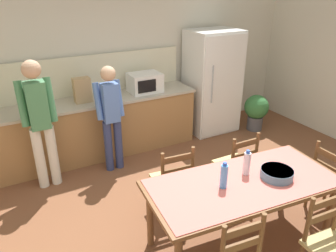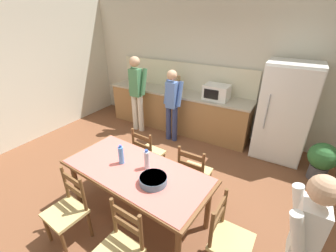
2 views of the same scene
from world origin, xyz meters
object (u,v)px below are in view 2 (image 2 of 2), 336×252
object	(u,v)px
dining_table	(136,175)
serving_bowl	(153,180)
chair_side_near_right	(119,250)
person_at_counter	(172,103)
bottle_near_centre	(121,155)
potted_plant	(322,159)
chair_head_end	(228,239)
bottle_off_centre	(147,160)
person_at_sink	(137,91)
person_by_table	(300,247)
chair_side_far_right	(194,173)
microwave	(217,92)
paper_bag	(174,84)
chair_side_far_left	(148,154)
refrigerator	(284,113)
chair_side_near_left	(68,210)

from	to	relation	value
dining_table	serving_bowl	distance (m)	0.37
chair_side_near_right	person_at_counter	world-z (taller)	person_at_counter
bottle_near_centre	chair_side_near_right	bearing A→B (deg)	-52.43
potted_plant	chair_head_end	bearing A→B (deg)	-111.48
person_at_counter	potted_plant	xyz separation A→B (m)	(2.77, 0.07, -0.48)
bottle_off_centre	potted_plant	xyz separation A→B (m)	(2.03, 2.03, -0.51)
person_at_sink	dining_table	bearing A→B (deg)	-143.08
person_by_table	dining_table	bearing A→B (deg)	-8.56
chair_side_far_right	person_at_counter	bearing A→B (deg)	-49.75
chair_side_far_right	bottle_off_centre	bearing A→B (deg)	56.79
microwave	chair_side_near_right	xyz separation A→B (m)	(0.25, -3.35, -0.63)
chair_head_end	person_at_sink	distance (m)	3.61
paper_bag	bottle_near_centre	bearing A→B (deg)	-75.90
person_at_sink	potted_plant	world-z (taller)	person_at_sink
chair_head_end	person_by_table	world-z (taller)	person_by_table
chair_head_end	potted_plant	distance (m)	2.41
potted_plant	bottle_near_centre	bearing A→B (deg)	-138.37
chair_side_far_left	person_at_counter	world-z (taller)	person_at_counter
microwave	person_at_counter	distance (m)	0.94
refrigerator	chair_side_near_left	size ratio (longest dim) A/B	1.98
paper_bag	person_at_sink	world-z (taller)	person_at_sink
dining_table	chair_side_far_left	size ratio (longest dim) A/B	2.20
person_at_sink	person_at_counter	bearing A→B (deg)	-91.30
microwave	chair_side_far_left	bearing A→B (deg)	-105.08
microwave	serving_bowl	size ratio (longest dim) A/B	1.56
chair_side_near_left	person_at_sink	size ratio (longest dim) A/B	0.53
dining_table	person_at_counter	bearing A→B (deg)	107.28
serving_bowl	chair_side_far_right	world-z (taller)	chair_side_far_right
refrigerator	bottle_near_centre	bearing A→B (deg)	-123.21
refrigerator	person_at_counter	size ratio (longest dim) A/B	1.17
bottle_off_centre	chair_side_far_left	distance (m)	0.94
paper_bag	chair_side_near_right	world-z (taller)	paper_bag
paper_bag	person_by_table	xyz separation A→B (m)	(2.69, -2.81, -0.22)
chair_head_end	potted_plant	size ratio (longest dim) A/B	1.36
chair_side_near_left	chair_side_far_left	size ratio (longest dim) A/B	1.00
microwave	chair_side_far_left	distance (m)	1.98
refrigerator	person_by_table	world-z (taller)	refrigerator
refrigerator	dining_table	bearing A→B (deg)	-119.04
bottle_near_centre	person_at_counter	xyz separation A→B (m)	(-0.40, 2.04, -0.03)
chair_head_end	chair_side_far_left	bearing A→B (deg)	62.96
chair_side_near_left	person_by_table	bearing A→B (deg)	16.90
serving_bowl	chair_side_far_right	distance (m)	0.89
microwave	bottle_near_centre	bearing A→B (deg)	-97.99
person_at_sink	microwave	bearing A→B (deg)	-73.50
person_by_table	potted_plant	world-z (taller)	person_by_table
chair_side_far_left	refrigerator	bearing A→B (deg)	-129.69
chair_side_near_left	bottle_near_centre	bearing A→B (deg)	76.13
microwave	chair_side_near_right	world-z (taller)	microwave
bottle_near_centre	chair_side_near_right	xyz separation A→B (m)	(0.61, -0.79, -0.45)
person_by_table	person_at_counter	bearing A→B (deg)	-44.18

